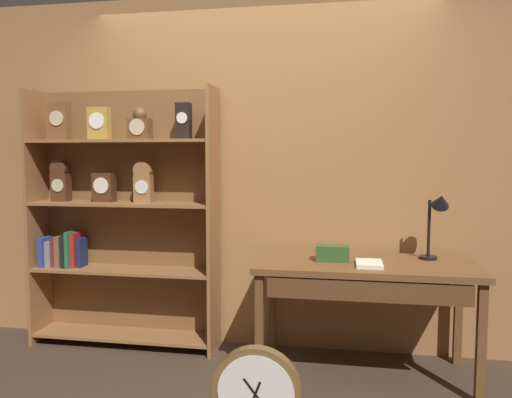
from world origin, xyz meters
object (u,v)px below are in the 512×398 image
at_px(open_repair_manual, 369,264).
at_px(round_clock_large, 257,394).
at_px(bookshelf, 118,215).
at_px(workbench, 365,275).
at_px(toolbox_small, 333,253).
at_px(desk_lamp, 437,214).

height_order(open_repair_manual, round_clock_large, open_repair_manual).
xyz_separation_m(bookshelf, round_clock_large, (1.25, -1.11, -0.74)).
height_order(workbench, toolbox_small, toolbox_small).
bearing_deg(round_clock_large, desk_lamp, 44.34).
bearing_deg(round_clock_large, toolbox_small, 67.96).
relative_size(workbench, round_clock_large, 2.84).
height_order(bookshelf, open_repair_manual, bookshelf).
bearing_deg(workbench, bookshelf, 171.52).
bearing_deg(desk_lamp, bookshelf, 176.87).
xyz_separation_m(desk_lamp, toolbox_small, (-0.66, -0.13, -0.26)).
distance_m(open_repair_manual, round_clock_large, 1.08).
xyz_separation_m(toolbox_small, open_repair_manual, (0.23, -0.11, -0.04)).
bearing_deg(workbench, desk_lamp, 17.77).
bearing_deg(bookshelf, workbench, -8.48).
xyz_separation_m(bookshelf, workbench, (1.81, -0.27, -0.32)).
relative_size(desk_lamp, toolbox_small, 2.18).
distance_m(bookshelf, open_repair_manual, 1.88).
bearing_deg(toolbox_small, workbench, -4.89).
relative_size(workbench, open_repair_manual, 6.29).
xyz_separation_m(workbench, desk_lamp, (0.46, 0.15, 0.39)).
xyz_separation_m(open_repair_manual, round_clock_large, (-0.58, -0.75, -0.51)).
xyz_separation_m(bookshelf, open_repair_manual, (1.83, -0.36, -0.23)).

